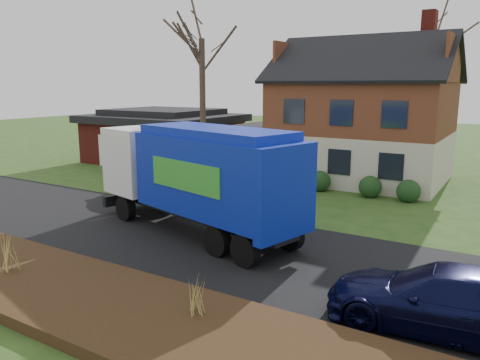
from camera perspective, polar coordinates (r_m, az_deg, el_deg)
The scene contains 12 objects.
ground at distance 16.91m, azimuth -6.67°, elevation -7.11°, with size 120.00×120.00×0.00m, color #294B19.
road at distance 16.91m, azimuth -6.67°, elevation -7.08°, with size 80.00×7.00×0.02m, color black.
mulch_verge at distance 13.39m, azimuth -21.09°, elevation -12.31°, with size 80.00×3.50×0.30m, color black.
main_house at distance 27.83m, azimuth 13.78°, elevation 8.43°, with size 12.95×8.95×9.26m.
ranch_house at distance 33.88m, azimuth -9.27°, elevation 5.36°, with size 9.80×8.20×3.70m.
garbage_truck at distance 16.85m, azimuth -5.16°, elevation 0.89°, with size 9.57×4.71×3.96m.
silver_sedan at distance 22.94m, azimuth -10.09°, elevation -0.11°, with size 1.73×4.97×1.64m, color #929399.
navy_wagon at distance 11.54m, azimuth 23.70°, elevation -13.21°, with size 2.09×5.15×1.49m, color black.
tree_front_west at distance 26.04m, azimuth -4.74°, elevation 19.30°, with size 3.64×3.64×10.82m.
tree_back at distance 35.48m, azimuth 22.73°, elevation 17.55°, with size 3.64×3.64×11.53m.
grass_clump_mid at distance 14.57m, azimuth -26.52°, elevation -7.99°, with size 0.37×0.31×1.04m.
grass_clump_east at distance 10.87m, azimuth -5.38°, elevation -13.83°, with size 0.35×0.29×0.88m.
Camera 1 is at (9.94, -12.57, 5.39)m, focal length 35.00 mm.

